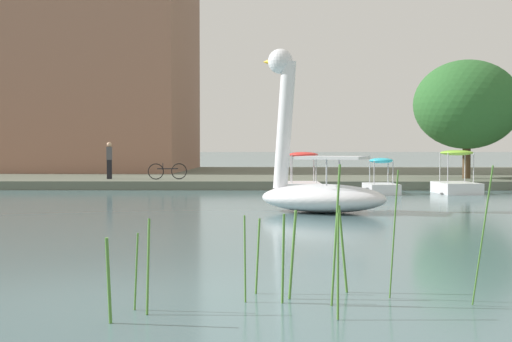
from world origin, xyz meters
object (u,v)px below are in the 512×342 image
Objects in this scene: pedal_boat_cyan at (381,184)px; pedal_boat_lime at (456,181)px; tree_sapling_by_fence at (467,105)px; pedal_boat_red at (303,182)px; bicycle_parked at (167,171)px; swan_boat at (317,182)px; person_on_path at (109,159)px.

pedal_boat_cyan is 0.86× the size of pedal_boat_lime.
tree_sapling_by_fence is (4.59, 4.96, 3.23)m from pedal_boat_cyan.
pedal_boat_cyan is 0.29× the size of tree_sapling_by_fence.
pedal_boat_red is 1.47× the size of bicycle_parked.
swan_boat is 2.71× the size of bicycle_parked.
bicycle_parked is (-5.57, 11.28, -0.11)m from swan_boat.
swan_boat is at bearing -54.87° from person_on_path.
swan_boat is 14.15m from person_on_path.
pedal_boat_red is 6.89m from bicycle_parked.
pedal_boat_lime is (5.82, 7.69, -0.35)m from swan_boat.
pedal_boat_lime is (2.88, 0.33, 0.08)m from pedal_boat_cyan.
swan_boat is 2.35× the size of pedal_boat_cyan.
tree_sapling_by_fence is at bearing 69.74° from pedal_boat_lime.
tree_sapling_by_fence reaches higher than swan_boat.
pedal_boat_red is at bearing -27.68° from person_on_path.
swan_boat is 2.74× the size of person_on_path.
person_on_path reaches higher than pedal_boat_cyan.
pedal_boat_lime is at bearing 52.88° from swan_boat.
swan_boat is 14.70m from tree_sapling_by_fence.
tree_sapling_by_fence is 4.02× the size of bicycle_parked.
swan_boat is 7.93m from pedal_boat_cyan.
pedal_boat_red is 9.26m from person_on_path.
tree_sapling_by_fence is (7.53, 12.32, 2.80)m from swan_boat.
pedal_boat_lime is at bearing 6.56° from pedal_boat_cyan.
bicycle_parked is (-8.51, 3.92, 0.32)m from pedal_boat_cyan.
pedal_boat_lime is 5.85m from tree_sapling_by_fence.
person_on_path is 2.63m from bicycle_parked.
tree_sapling_by_fence is at bearing 4.52° from bicycle_parked.
pedal_boat_lime is (5.79, 0.41, 0.01)m from pedal_boat_red.
pedal_boat_lime is 11.95m from bicycle_parked.
tree_sapling_by_fence is (1.71, 4.63, 3.15)m from pedal_boat_lime.
pedal_boat_red is 1.49× the size of person_on_path.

